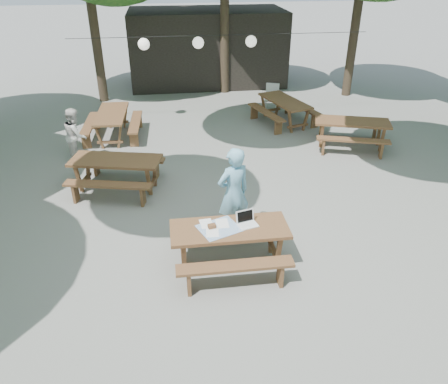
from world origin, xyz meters
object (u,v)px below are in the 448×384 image
at_px(main_picnic_table, 229,245).
at_px(second_person, 76,135).
at_px(woman, 234,193).
at_px(picnic_table_nw, 117,174).
at_px(plastic_chair, 271,103).

xyz_separation_m(main_picnic_table, second_person, (-3.27, 4.76, 0.31)).
relative_size(main_picnic_table, woman, 1.10).
bearing_deg(picnic_table_nw, second_person, 136.46).
relative_size(main_picnic_table, second_person, 1.43).
height_order(main_picnic_table, woman, woman).
bearing_deg(picnic_table_nw, main_picnic_table, -41.89).
bearing_deg(plastic_chair, second_person, -131.52).
height_order(main_picnic_table, plastic_chair, plastic_chair).
bearing_deg(second_person, main_picnic_table, -151.79).
bearing_deg(second_person, woman, -144.51).
xyz_separation_m(woman, second_person, (-3.47, 3.88, -0.21)).
xyz_separation_m(second_person, plastic_chair, (5.86, 3.20, -0.44)).
xyz_separation_m(main_picnic_table, plastic_chair, (2.59, 7.96, -0.13)).
relative_size(picnic_table_nw, woman, 1.21).
distance_m(second_person, plastic_chair, 6.70).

